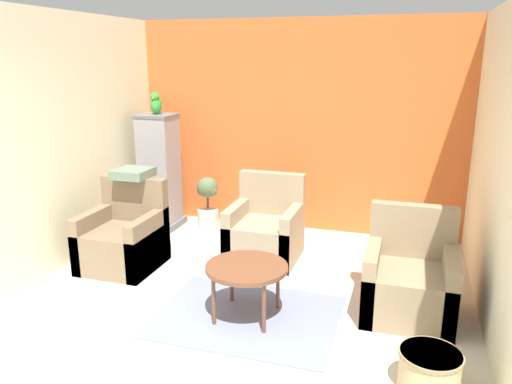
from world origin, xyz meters
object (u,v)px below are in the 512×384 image
at_px(birdcage, 160,173).
at_px(wicker_basket, 429,369).
at_px(parrot, 156,104).
at_px(coffee_table, 247,270).
at_px(armchair_left, 124,240).
at_px(potted_plant, 208,200).
at_px(armchair_middle, 265,232).
at_px(armchair_right, 409,282).

relative_size(birdcage, wicker_basket, 3.49).
xyz_separation_m(birdcage, parrot, (-0.00, 0.00, 0.93)).
xyz_separation_m(coffee_table, wicker_basket, (1.56, -0.58, -0.30)).
relative_size(armchair_left, potted_plant, 1.37).
height_order(armchair_left, birdcage, birdcage).
bearing_deg(wicker_basket, armchair_middle, 132.17).
height_order(coffee_table, potted_plant, potted_plant).
bearing_deg(armchair_left, potted_plant, 76.53).
bearing_deg(armchair_left, wicker_basket, -21.26).
distance_m(coffee_table, potted_plant, 2.59).
relative_size(armchair_left, birdcage, 0.62).
height_order(armchair_left, parrot, parrot).
distance_m(coffee_table, parrot, 3.09).
height_order(coffee_table, armchair_left, armchair_left).
bearing_deg(parrot, wicker_basket, -37.05).
height_order(armchair_right, parrot, parrot).
relative_size(armchair_middle, potted_plant, 1.37).
xyz_separation_m(armchair_middle, potted_plant, (-1.08, 0.83, 0.07)).
relative_size(coffee_table, armchair_middle, 0.76).
distance_m(coffee_table, armchair_right, 1.49).
bearing_deg(armchair_left, birdcage, 100.55).
bearing_deg(potted_plant, armchair_middle, -37.51).
relative_size(potted_plant, wicker_basket, 1.58).
distance_m(armchair_left, birdcage, 1.47).
bearing_deg(wicker_basket, coffee_table, 159.54).
height_order(coffee_table, armchair_right, armchair_right).
xyz_separation_m(coffee_table, armchair_middle, (-0.24, 1.40, -0.15)).
xyz_separation_m(armchair_left, birdcage, (-0.26, 1.38, 0.45)).
relative_size(armchair_right, birdcage, 0.62).
bearing_deg(coffee_table, armchair_right, 20.10).
height_order(armchair_left, armchair_middle, same).
distance_m(coffee_table, wicker_basket, 1.69).
distance_m(coffee_table, armchair_left, 1.82).
height_order(birdcage, parrot, parrot).
bearing_deg(birdcage, armchair_middle, -21.08).
relative_size(armchair_right, armchair_middle, 1.00).
xyz_separation_m(birdcage, potted_plant, (0.63, 0.17, -0.38)).
bearing_deg(armchair_right, wicker_basket, -81.35).
xyz_separation_m(armchair_right, armchair_middle, (-1.63, 0.89, 0.00)).
distance_m(armchair_left, armchair_right, 3.08).
bearing_deg(birdcage, wicker_basket, -37.03).
bearing_deg(birdcage, coffee_table, -46.69).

